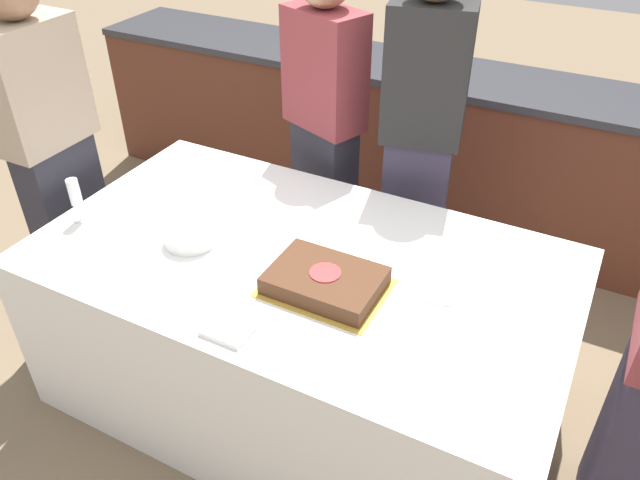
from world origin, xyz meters
TOP-DOWN VIEW (x-y plane):
  - ground_plane at (0.00, 0.00)m, footprint 14.00×14.00m
  - back_counter at (0.00, 1.63)m, footprint 4.40×0.58m
  - dining_table at (0.00, 0.00)m, footprint 1.98×1.12m
  - cake at (0.17, -0.12)m, footprint 0.42×0.31m
  - plate_stack at (-0.41, -0.11)m, footprint 0.20×0.20m
  - wine_glass at (-0.89, -0.19)m, footprint 0.06×0.06m
  - side_plate_near_cake at (0.16, 0.16)m, footprint 0.19×0.19m
  - side_plate_right_edge at (0.53, 0.07)m, footprint 0.19×0.19m
  - utensil_pile at (-0.01, -0.45)m, footprint 0.15×0.12m
  - person_cutting_cake at (0.17, 0.78)m, footprint 0.37×0.27m
  - person_seated_left at (-1.21, 0.00)m, footprint 0.22×0.40m
  - person_standing_back at (-0.30, 0.78)m, footprint 0.42×0.32m

SIDE VIEW (x-z plane):
  - ground_plane at x=0.00m, z-range 0.00..0.00m
  - dining_table at x=0.00m, z-range 0.00..0.75m
  - back_counter at x=0.00m, z-range 0.00..0.92m
  - side_plate_near_cake at x=0.16m, z-range 0.75..0.76m
  - side_plate_right_edge at x=0.53m, z-range 0.75..0.76m
  - utensil_pile at x=-0.01m, z-range 0.75..0.77m
  - cake at x=0.17m, z-range 0.75..0.82m
  - plate_stack at x=-0.41m, z-range 0.75..0.82m
  - person_standing_back at x=-0.30m, z-range 0.05..1.69m
  - person_seated_left at x=-1.21m, z-range 0.04..1.70m
  - wine_glass at x=-0.89m, z-range 0.78..0.97m
  - person_cutting_cake at x=0.17m, z-range 0.06..1.79m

